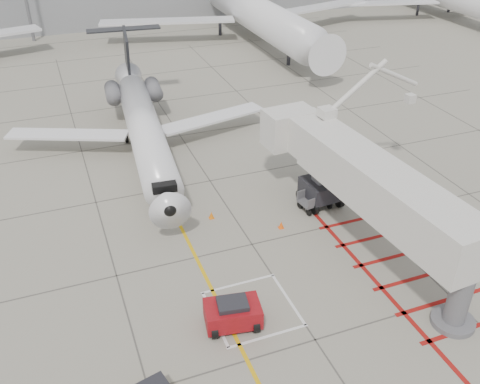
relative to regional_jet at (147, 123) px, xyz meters
name	(u,v)px	position (x,y,z in m)	size (l,w,h in m)	color
ground_plane	(280,287)	(3.47, -15.61, -3.51)	(260.00, 260.00, 0.00)	gray
regional_jet	(147,123)	(0.00, 0.00, 0.00)	(21.27, 26.82, 7.03)	white
jet_bridge	(382,199)	(9.77, -14.80, 0.15)	(8.68, 18.31, 7.33)	silver
pushback_tug	(233,313)	(0.17, -17.27, -2.73)	(2.68, 1.68, 1.56)	maroon
baggage_cart	(315,200)	(8.75, -9.44, -2.86)	(2.08, 1.31, 1.31)	#504F54
ground_power_unit	(394,196)	(13.48, -11.24, -2.60)	(2.30, 1.34, 1.82)	beige
cone_nose	(211,215)	(2.09, -8.11, -3.28)	(0.33, 0.33, 0.46)	orange
cone_side	(281,225)	(5.78, -10.67, -3.28)	(0.33, 0.33, 0.46)	#FB570D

